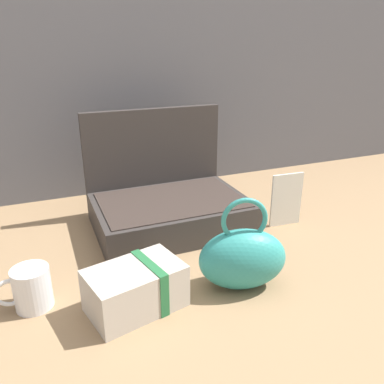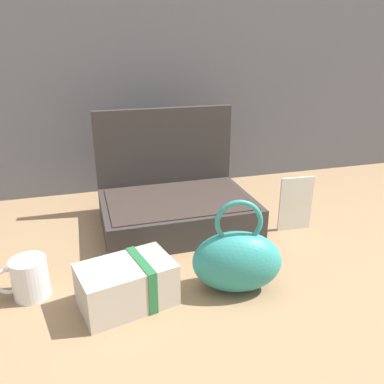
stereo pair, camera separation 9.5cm
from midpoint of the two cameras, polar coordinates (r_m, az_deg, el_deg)
The scene contains 6 objects.
ground_plane at distance 1.04m, azimuth -3.60°, elevation -9.41°, with size 6.00×6.00×0.00m, color #8C6D4C.
open_suitcase at distance 1.19m, azimuth -5.92°, elevation -1.48°, with size 0.45×0.33×0.34m.
teal_pouch_handbag at distance 0.89m, azimuth 4.40°, elevation -9.72°, with size 0.22×0.16×0.22m.
cream_toiletry_bag at distance 0.85m, azimuth -11.40°, elevation -13.77°, with size 0.22×0.16×0.10m.
coffee_mug at distance 0.92m, azimuth -25.50°, elevation -12.78°, with size 0.11×0.08×0.09m.
info_card_left at distance 1.20m, azimuth 11.57°, elevation -1.17°, with size 0.10×0.01×0.17m, color silver.
Camera 1 is at (-0.33, -0.83, 0.53)m, focal length 36.16 mm.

